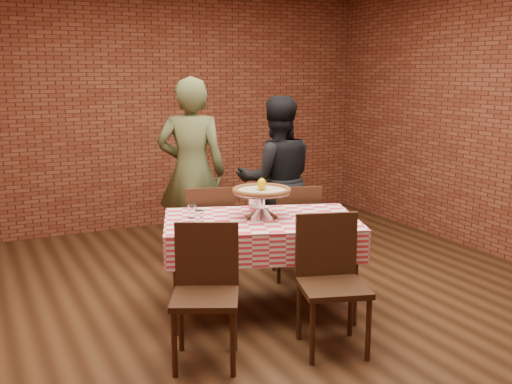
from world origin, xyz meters
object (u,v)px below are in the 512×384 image
at_px(water_glass_right, 192,211).
at_px(chair_near_left, 205,298).
at_px(water_glass_left, 199,217).
at_px(diner_olive, 192,172).
at_px(condiment_caddy, 256,201).
at_px(pizza, 262,191).
at_px(table, 261,266).
at_px(pizza_stand, 262,205).
at_px(chair_far_left, 208,233).
at_px(diner_black, 277,180).
at_px(chair_far_right, 295,230).
at_px(chair_near_right, 333,286).

height_order(water_glass_right, chair_near_left, chair_near_left).
height_order(water_glass_left, diner_olive, diner_olive).
bearing_deg(condiment_caddy, pizza, -64.87).
bearing_deg(table, water_glass_right, 151.67).
xyz_separation_m(water_glass_right, condiment_caddy, (0.58, 0.05, 0.02)).
distance_m(pizza_stand, pizza, 0.11).
relative_size(table, diner_olive, 0.80).
distance_m(condiment_caddy, diner_olive, 1.11).
bearing_deg(condiment_caddy, table, -66.66).
height_order(pizza_stand, pizza, pizza).
relative_size(water_glass_right, chair_far_left, 0.12).
bearing_deg(water_glass_right, condiment_caddy, 4.73).
relative_size(table, water_glass_right, 13.52).
relative_size(chair_far_left, diner_black, 0.55).
bearing_deg(table, chair_far_right, 42.25).
xyz_separation_m(condiment_caddy, chair_far_right, (0.54, 0.29, -0.39)).
bearing_deg(chair_near_right, table, 116.06).
xyz_separation_m(water_glass_right, chair_near_left, (-0.25, -0.88, -0.36)).
bearing_deg(condiment_caddy, diner_olive, 141.56).
bearing_deg(condiment_caddy, pizza_stand, -64.87).
xyz_separation_m(pizza_stand, chair_far_left, (-0.15, 0.78, -0.41)).
relative_size(condiment_caddy, chair_near_left, 0.16).
relative_size(chair_near_left, diner_black, 0.55).
height_order(water_glass_right, chair_far_right, chair_far_right).
relative_size(table, water_glass_left, 13.52).
height_order(chair_near_left, chair_far_left, same).
bearing_deg(water_glass_right, chair_near_left, -105.54).
bearing_deg(table, condiment_caddy, 70.15).
bearing_deg(chair_near_right, diner_black, 89.96).
distance_m(chair_near_right, diner_olive, 2.28).
bearing_deg(table, chair_near_left, -138.73).
bearing_deg(water_glass_right, chair_far_left, 58.30).
bearing_deg(condiment_caddy, chair_far_right, 71.18).
xyz_separation_m(water_glass_left, chair_near_right, (0.63, -0.87, -0.35)).
xyz_separation_m(table, water_glass_left, (-0.49, 0.04, 0.44)).
bearing_deg(condiment_caddy, water_glass_left, -113.40).
xyz_separation_m(table, chair_far_left, (-0.13, 0.81, 0.08)).
height_order(condiment_caddy, chair_near_right, chair_near_right).
distance_m(table, pizza_stand, 0.49).
bearing_deg(pizza_stand, water_glass_left, 178.62).
distance_m(table, pizza, 0.59).
bearing_deg(pizza, chair_far_left, 100.57).
bearing_deg(chair_near_left, diner_black, 76.02).
bearing_deg(water_glass_left, diner_olive, 71.98).
bearing_deg(pizza_stand, chair_near_left, -138.26).
height_order(pizza, diner_black, diner_black).
height_order(condiment_caddy, diner_black, diner_black).
height_order(condiment_caddy, chair_far_right, condiment_caddy).
bearing_deg(chair_near_right, pizza, 114.47).
height_order(table, water_glass_right, water_glass_right).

